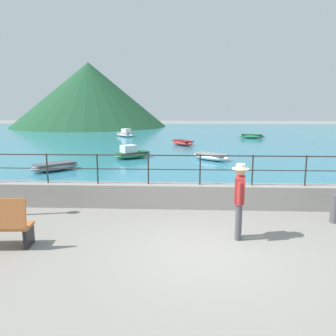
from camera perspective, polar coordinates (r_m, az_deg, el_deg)
ground_plane at (r=7.36m, az=6.35°, el=-13.88°), size 120.00×120.00×0.00m
promenade_wall at (r=10.26m, az=5.31°, el=-4.68°), size 20.00×0.56×0.70m
railing at (r=10.05m, az=5.40°, el=0.63°), size 18.44×0.04×0.90m
lake_water at (r=32.67m, az=3.62°, el=5.24°), size 64.00×44.32×0.06m
hill_main at (r=49.16m, az=-13.06°, el=11.82°), size 21.29×21.29×8.72m
person_walking at (r=7.87m, az=11.89°, el=-4.85°), size 0.38×0.56×1.75m
bollard at (r=9.93m, az=26.21°, el=-6.16°), size 0.24×0.24×0.74m
boat_0 at (r=25.57m, az=2.49°, el=4.29°), size 2.05×2.40×0.36m
boat_1 at (r=18.73m, az=7.19°, el=1.92°), size 2.32×2.20×0.36m
boat_2 at (r=32.70m, az=-7.21°, el=5.70°), size 2.27×2.26×0.76m
boat_3 at (r=16.44m, az=-18.41°, el=0.26°), size 2.25×2.28×0.36m
boat_4 at (r=19.31m, az=-6.08°, el=2.42°), size 2.35×2.15×0.76m
boat_5 at (r=31.83m, az=13.85°, el=5.22°), size 2.45×1.44×0.36m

